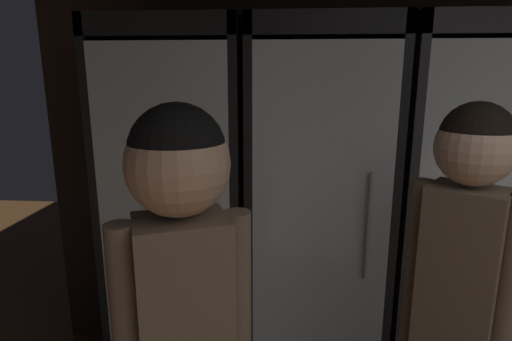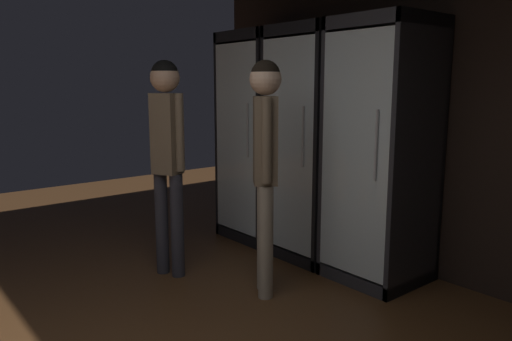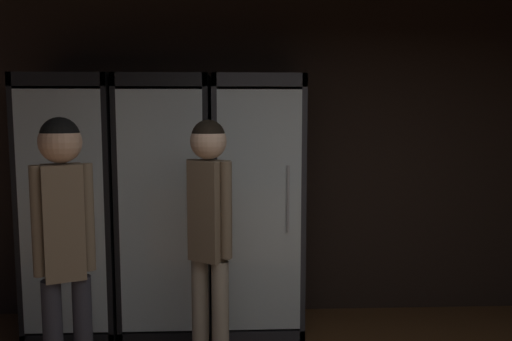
{
  "view_description": "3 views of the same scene",
  "coord_description": "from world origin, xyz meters",
  "px_view_note": "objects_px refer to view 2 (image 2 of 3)",
  "views": [
    {
      "loc": [
        -1.5,
        0.53,
        1.8
      ],
      "look_at": [
        -1.63,
        2.25,
        1.39
      ],
      "focal_mm": 28.76,
      "sensor_mm": 36.0,
      "label": 1
    },
    {
      "loc": [
        1.7,
        -0.52,
        1.55
      ],
      "look_at": [
        -1.74,
        2.3,
        0.77
      ],
      "focal_mm": 34.35,
      "sensor_mm": 36.0,
      "label": 2
    },
    {
      "loc": [
        -0.79,
        -1.37,
        1.75
      ],
      "look_at": [
        -0.63,
        2.55,
        1.32
      ],
      "focal_mm": 35.18,
      "sensor_mm": 36.0,
      "label": 3
    }
  ],
  "objects_px": {
    "cooler_far_left": "(265,138)",
    "cooler_center": "(385,155)",
    "cooler_left": "(318,146)",
    "shopper_far": "(167,142)",
    "shopper_near": "(265,151)"
  },
  "relations": [
    {
      "from": "cooler_far_left",
      "to": "cooler_left",
      "type": "bearing_deg",
      "value": -0.06
    },
    {
      "from": "cooler_far_left",
      "to": "shopper_far",
      "type": "bearing_deg",
      "value": -75.74
    },
    {
      "from": "shopper_near",
      "to": "shopper_far",
      "type": "height_order",
      "value": "shopper_far"
    },
    {
      "from": "shopper_far",
      "to": "shopper_near",
      "type": "bearing_deg",
      "value": 25.12
    },
    {
      "from": "shopper_far",
      "to": "cooler_left",
      "type": "bearing_deg",
      "value": 73.27
    },
    {
      "from": "shopper_far",
      "to": "cooler_center",
      "type": "bearing_deg",
      "value": 49.5
    },
    {
      "from": "cooler_center",
      "to": "shopper_far",
      "type": "relative_size",
      "value": 1.18
    },
    {
      "from": "cooler_left",
      "to": "cooler_far_left",
      "type": "bearing_deg",
      "value": 179.94
    },
    {
      "from": "cooler_far_left",
      "to": "shopper_far",
      "type": "xyz_separation_m",
      "value": [
        0.33,
        -1.31,
        0.09
      ]
    },
    {
      "from": "cooler_far_left",
      "to": "cooler_left",
      "type": "height_order",
      "value": "same"
    },
    {
      "from": "shopper_far",
      "to": "cooler_far_left",
      "type": "bearing_deg",
      "value": 104.26
    },
    {
      "from": "cooler_far_left",
      "to": "shopper_far",
      "type": "height_order",
      "value": "cooler_far_left"
    },
    {
      "from": "cooler_far_left",
      "to": "cooler_left",
      "type": "distance_m",
      "value": 0.73
    },
    {
      "from": "cooler_far_left",
      "to": "cooler_center",
      "type": "bearing_deg",
      "value": 0.02
    },
    {
      "from": "cooler_left",
      "to": "cooler_center",
      "type": "distance_m",
      "value": 0.73
    }
  ]
}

